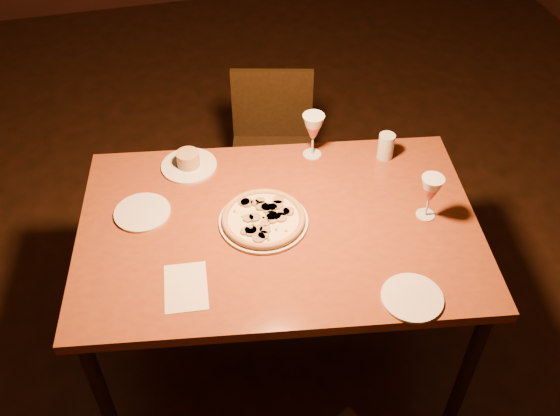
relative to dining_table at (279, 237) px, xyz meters
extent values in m
plane|color=black|center=(0.09, 0.19, -0.74)|extent=(7.00, 7.00, 0.00)
cube|color=brown|center=(0.00, 0.00, 0.05)|extent=(1.65, 1.20, 0.04)
cylinder|color=black|center=(-0.75, -0.30, -0.35)|extent=(0.05, 0.05, 0.77)
cylinder|color=black|center=(-0.61, 0.53, -0.35)|extent=(0.05, 0.05, 0.77)
cylinder|color=black|center=(0.61, -0.53, -0.35)|extent=(0.05, 0.05, 0.77)
cylinder|color=black|center=(0.75, 0.30, -0.35)|extent=(0.05, 0.05, 0.77)
cube|color=black|center=(0.17, 0.81, -0.29)|extent=(0.50, 0.50, 0.04)
cube|color=black|center=(0.21, 1.00, -0.08)|extent=(0.41, 0.13, 0.39)
cylinder|color=black|center=(-0.04, 0.69, -0.53)|extent=(0.04, 0.04, 0.42)
cylinder|color=black|center=(0.05, 1.02, -0.53)|extent=(0.04, 0.04, 0.42)
cylinder|color=black|center=(0.29, 0.61, -0.53)|extent=(0.04, 0.04, 0.42)
cylinder|color=black|center=(0.37, 0.93, -0.53)|extent=(0.04, 0.04, 0.42)
cylinder|color=silver|center=(-0.05, 0.02, 0.08)|extent=(0.34, 0.34, 0.01)
cylinder|color=#FDE3AE|center=(-0.05, 0.02, 0.09)|extent=(0.31, 0.31, 0.01)
torus|color=tan|center=(-0.05, 0.02, 0.10)|extent=(0.32, 0.32, 0.02)
cylinder|color=silver|center=(-0.28, 0.42, 0.08)|extent=(0.23, 0.23, 0.01)
cylinder|color=tan|center=(-0.28, 0.42, 0.11)|extent=(0.09, 0.09, 0.06)
cylinder|color=silver|center=(0.53, 0.28, 0.13)|extent=(0.07, 0.07, 0.11)
cylinder|color=silver|center=(-0.49, 0.19, 0.08)|extent=(0.22, 0.22, 0.01)
cylinder|color=silver|center=(0.35, -0.45, 0.08)|extent=(0.21, 0.21, 0.01)
cube|color=beige|center=(-0.38, -0.22, 0.07)|extent=(0.17, 0.23, 0.00)
camera|label=1|loc=(-0.40, -1.61, 1.74)|focal=40.00mm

